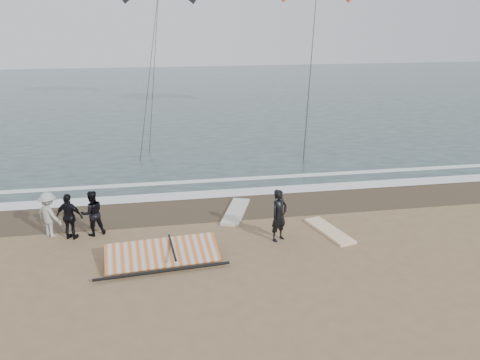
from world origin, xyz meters
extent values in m
plane|color=#8C704C|center=(0.00, 0.00, 0.00)|extent=(120.00, 120.00, 0.00)
cube|color=#233838|center=(0.00, 33.00, 0.01)|extent=(120.00, 54.00, 0.02)
cube|color=#4C3D2B|center=(0.00, 4.50, 0.01)|extent=(120.00, 2.80, 0.01)
cube|color=white|center=(0.00, 5.90, 0.03)|extent=(120.00, 0.90, 0.01)
cube|color=white|center=(0.00, 7.60, 0.03)|extent=(120.00, 0.45, 0.01)
imported|color=black|center=(0.72, 1.36, 0.88)|extent=(0.77, 0.70, 1.76)
cube|color=white|center=(2.59, 1.63, 0.04)|extent=(1.17, 2.34, 0.09)
cube|color=beige|center=(-0.31, 3.83, 0.05)|extent=(1.49, 2.57, 0.10)
imported|color=black|center=(-5.36, 2.81, 0.79)|extent=(0.92, 0.82, 1.57)
imported|color=black|center=(-6.06, 2.61, 0.79)|extent=(1.01, 0.69, 1.59)
imported|color=#AEADA9|center=(-6.76, 2.91, 0.79)|extent=(1.15, 1.10, 1.57)
cube|color=black|center=(-3.30, 1.12, 0.04)|extent=(2.35, 0.75, 0.09)
cube|color=orange|center=(-3.10, 0.52, 0.30)|extent=(3.48, 1.59, 0.36)
cylinder|color=black|center=(-3.10, -0.26, 0.11)|extent=(3.90, 0.43, 0.09)
cylinder|color=black|center=(-2.80, 0.52, 0.45)|extent=(0.22, 1.69, 0.07)
cylinder|color=#262626|center=(5.69, 13.97, 4.52)|extent=(0.04, 0.04, 12.56)
cylinder|color=#262626|center=(5.79, 14.23, 4.52)|extent=(0.04, 0.04, 12.17)
cylinder|color=#262626|center=(-3.31, 17.81, 4.58)|extent=(0.04, 0.04, 16.08)
cylinder|color=#262626|center=(-3.09, 18.57, 4.58)|extent=(0.04, 0.04, 14.81)
camera|label=1|loc=(-2.92, -12.27, 7.00)|focal=35.00mm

